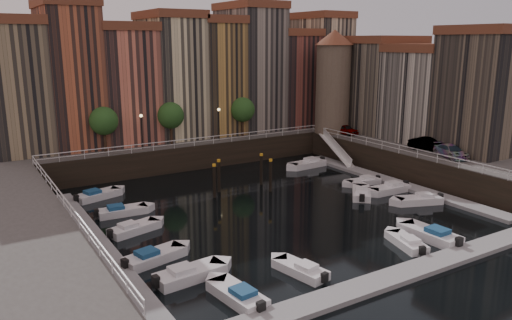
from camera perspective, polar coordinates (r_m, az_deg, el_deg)
ground at (r=47.68m, az=1.10°, el=-5.33°), size 200.00×200.00×0.00m
quay_far at (r=69.88m, az=-10.44°, el=1.81°), size 80.00×20.00×3.00m
quay_right at (r=65.02m, az=23.42°, el=0.04°), size 20.00×36.00×3.00m
dock_left at (r=40.84m, az=-17.89°, el=-9.06°), size 2.00×28.00×0.35m
dock_right at (r=56.95m, az=15.55°, el=-2.50°), size 2.00×28.00×0.35m
dock_near at (r=35.56m, az=16.36°, el=-12.41°), size 30.00×2.00×0.35m
mountains at (r=150.48m, az=-21.77°, el=9.72°), size 145.00×100.00×18.00m
far_terrace at (r=67.58m, az=-7.35°, el=9.63°), size 48.70×10.30×17.50m
right_terrace at (r=66.07m, az=19.21°, el=7.70°), size 9.30×24.30×14.00m
corner_tower at (r=68.91m, az=8.80°, el=9.03°), size 5.20×5.20×13.80m
promenade_trees at (r=61.37m, az=-9.15°, el=5.08°), size 21.20×3.20×5.20m
street_lamps at (r=60.69m, az=-8.47°, el=4.36°), size 10.36×0.36×4.18m
railings at (r=50.66m, az=-1.85°, el=0.26°), size 36.08×34.04×0.52m
gangway at (r=64.83m, az=9.13°, el=1.34°), size 2.78×8.32×3.73m
mooring_pilings at (r=51.98m, az=-1.63°, el=-1.83°), size 6.81×2.99×3.78m
boat_left_0 at (r=34.00m, az=-7.71°, el=-12.81°), size 5.12×2.26×1.16m
boat_left_1 at (r=36.93m, az=-11.66°, el=-10.79°), size 4.96×2.76×1.11m
boat_left_2 at (r=42.52m, az=-13.85°, el=-7.62°), size 4.65×2.68×1.04m
boat_left_3 at (r=46.95m, az=-15.15°, el=-5.66°), size 4.67×1.96×1.06m
boat_left_4 at (r=52.28m, az=-17.70°, el=-3.85°), size 4.87×2.94×1.09m
boat_right_1 at (r=50.92m, az=18.19°, el=-4.36°), size 4.80×3.13×1.08m
boat_right_2 at (r=53.74m, az=15.06°, el=-3.19°), size 4.92×1.91×1.12m
boat_right_3 at (r=56.05m, az=12.19°, el=-2.40°), size 4.22×2.01×0.95m
boat_right_4 at (r=62.54m, az=5.97°, el=-0.44°), size 5.21×2.21×1.18m
boat_near_0 at (r=31.31m, az=-2.05°, el=-15.19°), size 2.23×4.79×1.08m
boat_near_1 at (r=34.58m, az=5.21°, el=-12.37°), size 2.31×4.41×0.99m
boat_near_2 at (r=40.40m, az=16.88°, el=-9.00°), size 2.54×4.32×0.97m
boat_near_3 at (r=42.29m, az=19.39°, el=-8.05°), size 2.10×5.32×1.21m
car_a at (r=68.17m, az=10.16°, el=3.39°), size 1.95×4.02×1.32m
car_b at (r=60.12m, az=19.23°, el=1.60°), size 2.71×4.95×1.55m
car_c at (r=57.67m, az=21.40°, el=0.84°), size 3.15×5.01×1.35m
boat_extra_252 at (r=51.61m, az=11.93°, el=-3.72°), size 4.25×4.50×1.09m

